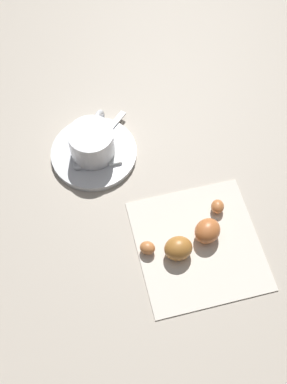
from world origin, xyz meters
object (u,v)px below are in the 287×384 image
saucer (94,153)px  croissant (193,237)px  teaspoon (92,149)px  napkin (198,245)px  sugar_packet (110,150)px  espresso_cup (92,142)px

saucer → croissant: 0.21m
saucer → croissant: size_ratio=0.90×
teaspoon → napkin: teaspoon is taller
saucer → sugar_packet: sugar_packet is taller
saucer → napkin: saucer is taller
teaspoon → napkin: 0.23m
espresso_cup → napkin: espresso_cup is taller
napkin → teaspoon: bearing=-164.8°
saucer → espresso_cup: size_ratio=1.62×
espresso_cup → napkin: size_ratio=0.46×
saucer → napkin: bearing=15.1°
sugar_packet → croissant: bearing=-157.0°
teaspoon → sugar_packet: (0.01, 0.02, 0.00)m
saucer → napkin: (0.22, 0.06, -0.00)m
teaspoon → napkin: (0.22, 0.06, -0.01)m
espresso_cup → teaspoon: bearing=-152.0°
teaspoon → sugar_packet: size_ratio=2.13×
espresso_cup → sugar_packet: (0.01, 0.02, -0.02)m
napkin → croissant: 0.02m
saucer → croissant: croissant is taller
teaspoon → napkin: bearing=15.2°
saucer → espresso_cup: 0.03m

